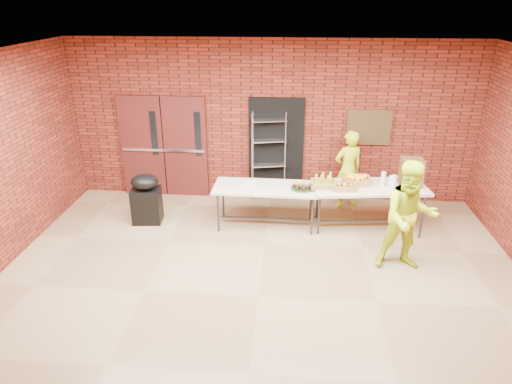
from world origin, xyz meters
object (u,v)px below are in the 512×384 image
Objects in this scene: wire_rack at (269,158)px; table_left at (266,190)px; coffee_dispenser at (411,172)px; covered_grill at (146,198)px; volunteer_woman at (348,170)px; table_right at (369,190)px; volunteer_man at (409,217)px.

wire_rack reaches higher than table_left.
covered_grill is at bearing -177.73° from coffee_dispenser.
volunteer_woman is at bearing -19.88° from wire_rack.
wire_rack reaches higher than coffee_dispenser.
coffee_dispenser is (0.71, 0.11, 0.31)m from table_right.
covered_grill is at bearing 161.87° from volunteer_man.
wire_rack is 2.74m from coffee_dispenser.
coffee_dispenser reaches higher than table_right.
table_left is 1.19× the size of volunteer_woman.
covered_grill is (-2.20, -1.16, -0.45)m from wire_rack.
volunteer_woman reaches higher than table_left.
table_right reaches higher than table_left.
covered_grill is (-4.05, -0.08, -0.28)m from table_right.
wire_rack is 3.77× the size of coffee_dispenser.
covered_grill is at bearing 174.43° from table_right.
wire_rack is at bearing -29.23° from volunteer_woman.
coffee_dispenser is at bearing -3.47° from covered_grill.
covered_grill is 0.60× the size of volunteer_woman.
table_left is at bearing -176.36° from coffee_dispenser.
volunteer_woman is at bearing 8.32° from covered_grill.
table_right is 1.35m from volunteer_man.
volunteer_man is at bearing -58.55° from wire_rack.
table_left is 1.84m from table_right.
volunteer_man reaches higher than table_right.
covered_grill is at bearing -164.03° from wire_rack.
wire_rack is at bearing 22.06° from covered_grill.
coffee_dispenser is at bearing -32.63° from wire_rack.
table_right is at bearing -42.15° from wire_rack.
table_left is 2.22m from covered_grill.
wire_rack is 0.97× the size of table_left.
coffee_dispenser reaches higher than covered_grill.
table_right is 1.31× the size of volunteer_woman.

